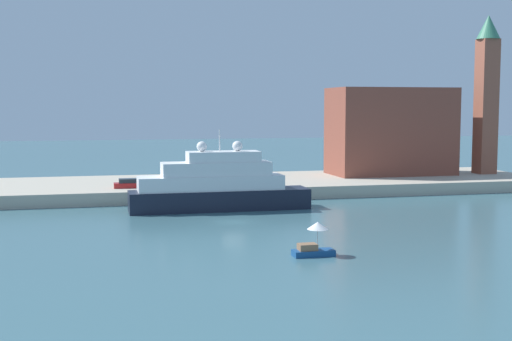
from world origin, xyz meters
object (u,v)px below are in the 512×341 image
Objects in this scene: person_figure at (162,183)px; bell_tower at (487,89)px; small_motorboat at (314,242)px; harbor_building at (391,131)px; parked_car at (130,184)px; large_yacht at (217,187)px; mooring_bollard at (221,186)px.

bell_tower is at bearing 8.89° from person_figure.
person_figure reaches higher than small_motorboat.
person_figure is (-9.40, 38.05, 1.35)m from small_motorboat.
parked_car is at bearing -167.92° from harbor_building.
large_yacht is 54.47m from bell_tower.
large_yacht reaches higher than small_motorboat.
parked_car is at bearing 108.94° from small_motorboat.
person_figure is 8.17m from mooring_bollard.
bell_tower reaches higher than harbor_building.
harbor_building is (30.04, 49.38, 7.81)m from small_motorboat.
bell_tower is at bearing 45.34° from small_motorboat.
bell_tower is (49.60, 18.26, 13.16)m from large_yacht.
parked_car is 2.75× the size of person_figure.
harbor_building is 45.26m from parked_car.
harbor_building is at bearing 32.00° from large_yacht.
mooring_bollard is at bearing -18.71° from parked_car.
mooring_bollard is (-47.72, -10.86, -14.00)m from bell_tower.
bell_tower reaches higher than person_figure.
small_motorboat is 39.22m from person_figure.
person_figure reaches higher than mooring_bollard.
person_figure is at bearing -24.43° from parked_car.
parked_car is 12.88m from mooring_bollard.
large_yacht is 30.87× the size of mooring_bollard.
large_yacht is at bearing -159.79° from bell_tower.
bell_tower reaches higher than mooring_bollard.
person_figure is (-6.00, 9.57, -0.44)m from large_yacht.
large_yacht reaches higher than person_figure.
bell_tower is at bearing 12.82° from mooring_bollard.
large_yacht is 6.24× the size of small_motorboat.
small_motorboat is 58.33m from harbor_building.
bell_tower is 50.91m from mooring_bollard.
large_yacht is 39.90m from harbor_building.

